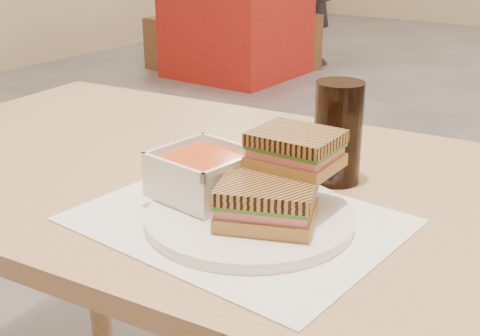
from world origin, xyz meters
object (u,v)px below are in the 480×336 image
Objects in this scene: cola_glass at (338,133)px; main_table at (211,236)px; soup_bowl at (203,176)px; bg_table_0 at (237,25)px; plate at (249,217)px; bg_chair_0l at (175,43)px; panini_lower at (267,202)px; bg_chair_0r at (288,42)px.

main_table is at bearing -157.19° from cola_glass.
bg_table_0 is (-2.34, 3.37, -0.41)m from soup_bowl.
plate is 2.09× the size of soup_bowl.
bg_chair_0l is at bearing 134.09° from cola_glass.
cola_glass is at bearing 83.02° from plate.
bg_table_0 is at bearing 125.90° from panini_lower.
cola_glass is at bearing -58.12° from bg_chair_0r.
plate is at bearing -37.11° from main_table.
soup_bowl reaches higher than plate.
soup_bowl is 4.41m from bg_chair_0l.
panini_lower is at bearing -10.12° from soup_bowl.
main_table is 0.27m from cola_glass.
cola_glass is at bearing 60.22° from soup_bowl.
main_table is 8.75× the size of panini_lower.
bg_chair_0l is (-0.55, -0.09, -0.18)m from bg_table_0.
soup_bowl reaches higher than bg_chair_0r.
bg_table_0 is 0.48m from bg_chair_0r.
soup_bowl is at bearing 173.42° from plate.
cola_glass reaches higher than plate.
plate reaches higher than main_table.
plate is 0.05m from panini_lower.
panini_lower reaches higher than plate.
main_table is 3.98m from bg_table_0.
main_table reaches higher than bg_chair_0r.
main_table reaches higher than bg_chair_0l.
plate is at bearing -6.58° from soup_bowl.
plate reaches higher than bg_chair_0l.
soup_bowl is 0.21m from cola_glass.
plate is at bearing 161.63° from panini_lower.
bg_chair_0r is (-2.05, 3.66, -0.41)m from main_table.
cola_glass is at bearing 92.75° from panini_lower.
cola_glass is 0.17× the size of bg_table_0.
cola_glass reaches higher than soup_bowl.
main_table is 4.26m from bg_chair_0l.
bg_chair_0r is (-2.12, 3.77, -0.57)m from soup_bowl.
soup_bowl is 4.36m from bg_chair_0r.
panini_lower is 0.36× the size of bg_chair_0l.
panini_lower is at bearing -34.27° from main_table.
bg_table_0 is at bearing 127.50° from cola_glass.
soup_bowl is at bearing -55.61° from main_table.
bg_table_0 is (-2.42, 3.38, -0.38)m from plate.
bg_chair_0r is at bearing 120.28° from plate.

